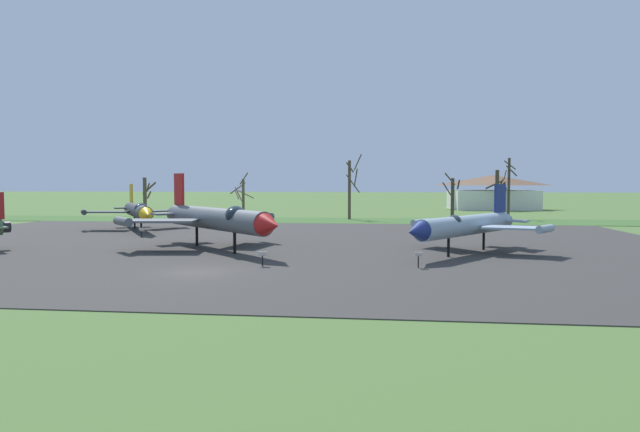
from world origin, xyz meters
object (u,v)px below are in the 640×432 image
object	(u,v)px
jet_fighter_rear_center	(215,218)
visitor_building	(492,193)
jet_fighter_front_right	(467,225)
jet_fighter_front_left	(138,211)
info_placard_rear_center	(262,257)
info_placard_front_right	(418,258)
info_placard_front_left	(142,231)

from	to	relation	value
jet_fighter_rear_center	visitor_building	world-z (taller)	visitor_building
jet_fighter_front_right	visitor_building	distance (m)	75.38
jet_fighter_front_left	visitor_building	world-z (taller)	visitor_building
jet_fighter_rear_center	info_placard_rear_center	distance (m)	10.00
jet_fighter_front_right	info_placard_rear_center	world-z (taller)	jet_fighter_front_right
info_placard_front_right	info_placard_rear_center	size ratio (longest dim) A/B	1.05
jet_fighter_front_right	info_placard_rear_center	bearing A→B (deg)	-148.77
jet_fighter_rear_center	info_placard_front_left	bearing A→B (deg)	138.00
jet_fighter_front_right	info_placard_rear_center	xyz separation A→B (m)	(-13.51, -8.19, -1.54)
jet_fighter_front_left	info_placard_front_left	size ratio (longest dim) A/B	15.11
jet_fighter_front_left	info_placard_rear_center	distance (m)	31.29
info_placard_rear_center	visitor_building	distance (m)	86.91
jet_fighter_front_right	jet_fighter_rear_center	bearing A→B (deg)	-179.75
info_placard_front_left	visitor_building	size ratio (longest dim) A/B	0.05
jet_fighter_front_right	visitor_building	bearing A→B (deg)	78.56
jet_fighter_rear_center	visitor_building	bearing A→B (deg)	65.32
info_placard_front_left	jet_fighter_rear_center	distance (m)	13.89
info_placard_front_left	info_placard_rear_center	bearing A→B (deg)	-47.69
jet_fighter_rear_center	info_placard_rear_center	xyz separation A→B (m)	(5.54, -8.11, -1.90)
jet_fighter_front_left	visitor_building	bearing A→B (deg)	50.26
jet_fighter_front_left	info_placard_front_left	bearing A→B (deg)	-62.93
jet_fighter_front_right	info_placard_rear_center	size ratio (longest dim) A/B	13.87
jet_fighter_front_right	info_placard_rear_center	distance (m)	15.87
info_placard_front_right	info_placard_rear_center	world-z (taller)	info_placard_front_right
jet_fighter_rear_center	jet_fighter_front_right	bearing A→B (deg)	0.25
visitor_building	info_placard_front_left	bearing A→B (deg)	-124.33
info_placard_front_right	jet_fighter_rear_center	world-z (taller)	jet_fighter_rear_center
jet_fighter_front_right	info_placard_front_left	bearing A→B (deg)	162.69
info_placard_front_right	info_placard_rear_center	distance (m)	9.62
jet_fighter_front_right	jet_fighter_rear_center	distance (m)	19.05
jet_fighter_rear_center	info_placard_rear_center	size ratio (longest dim) A/B	15.08
jet_fighter_front_left	jet_fighter_front_right	size ratio (longest dim) A/B	1.04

